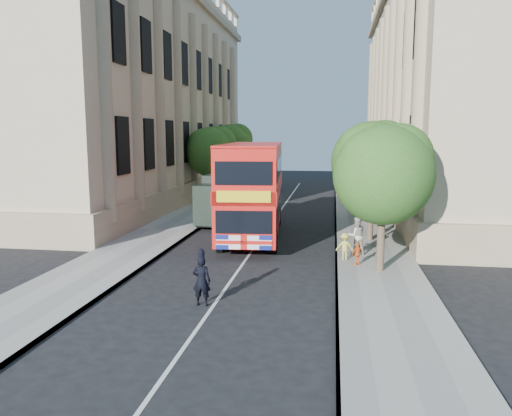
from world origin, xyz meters
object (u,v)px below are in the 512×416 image
at_px(lamp_post, 358,202).
at_px(police_constable, 202,281).
at_px(box_van, 224,200).
at_px(woman_pedestrian, 356,236).
at_px(double_decker_bus, 253,187).

distance_m(lamp_post, police_constable, 9.72).
xyz_separation_m(box_van, woman_pedestrian, (7.86, -7.28, -0.53)).
distance_m(police_constable, woman_pedestrian, 9.24).
bearing_deg(box_van, lamp_post, -37.33).
xyz_separation_m(police_constable, woman_pedestrian, (5.34, 7.54, 0.16)).
relative_size(lamp_post, police_constable, 3.08).
bearing_deg(double_decker_bus, box_van, 120.05).
bearing_deg(woman_pedestrian, box_van, -57.87).
height_order(double_decker_bus, police_constable, double_decker_bus).
xyz_separation_m(double_decker_bus, woman_pedestrian, (5.45, -3.82, -1.78)).
distance_m(lamp_post, double_decker_bus, 6.50).
bearing_deg(police_constable, box_van, -80.55).
relative_size(double_decker_bus, police_constable, 6.62).
distance_m(lamp_post, woman_pedestrian, 1.56).
bearing_deg(woman_pedestrian, double_decker_bus, -50.09).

